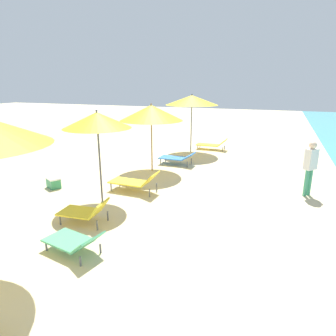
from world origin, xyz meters
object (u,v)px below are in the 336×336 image
object	(u,v)px
lounger_third_shoreside	(135,181)
person_walking_near	(311,163)
umbrella_fourth	(151,113)
cooler_box	(54,183)
lounger_fourth_shoreside	(177,157)
lounger_third_inland	(85,211)
lounger_farthest_shoreside	(212,144)
lounger_second_shoreside	(74,241)
umbrella_third	(97,120)
umbrella_farthest	(192,100)

from	to	relation	value
lounger_third_shoreside	person_walking_near	xyz separation A→B (m)	(4.98, 1.55, 0.67)
umbrella_fourth	cooler_box	distance (m)	4.18
lounger_fourth_shoreside	lounger_third_inland	bearing A→B (deg)	86.91
person_walking_near	lounger_fourth_shoreside	bearing A→B (deg)	-161.43
lounger_third_inland	person_walking_near	bearing A→B (deg)	-147.60
person_walking_near	cooler_box	xyz separation A→B (m)	(-7.61, -2.19, -0.83)
lounger_farthest_shoreside	person_walking_near	bearing A→B (deg)	127.74
lounger_second_shoreside	person_walking_near	xyz separation A→B (m)	(4.54, 5.08, 0.75)
lounger_second_shoreside	lounger_farthest_shoreside	xyz separation A→B (m)	(0.46, 10.35, 0.02)
lounger_second_shoreside	lounger_third_shoreside	xyz separation A→B (m)	(-0.44, 3.52, 0.08)
lounger_third_shoreside	lounger_second_shoreside	bearing A→B (deg)	98.37
lounger_fourth_shoreside	person_walking_near	xyz separation A→B (m)	(4.80, -1.92, 0.70)
umbrella_third	person_walking_near	distance (m)	6.23
lounger_third_inland	umbrella_third	bearing A→B (deg)	-78.85
lounger_farthest_shoreside	umbrella_fourth	bearing A→B (deg)	73.62
lounger_fourth_shoreside	umbrella_farthest	distance (m)	3.26
lounger_third_shoreside	cooler_box	bearing A→B (deg)	14.80
lounger_second_shoreside	lounger_fourth_shoreside	bearing A→B (deg)	-76.92
lounger_third_inland	umbrella_fourth	distance (m)	5.02
umbrella_third	lounger_farthest_shoreside	world-z (taller)	umbrella_third
umbrella_third	cooler_box	bearing A→B (deg)	168.72
lounger_second_shoreside	umbrella_third	distance (m)	3.36
lounger_second_shoreside	umbrella_fourth	xyz separation A→B (m)	(-0.87, 5.80, 1.96)
umbrella_fourth	lounger_fourth_shoreside	xyz separation A→B (m)	(0.61, 1.20, -1.92)
lounger_third_inland	umbrella_fourth	world-z (taller)	umbrella_fourth
umbrella_third	umbrella_fourth	world-z (taller)	umbrella_third
umbrella_third	lounger_third_shoreside	world-z (taller)	umbrella_third
umbrella_third	cooler_box	world-z (taller)	umbrella_third
lounger_third_shoreside	lounger_fourth_shoreside	size ratio (longest dim) A/B	1.08
lounger_third_shoreside	lounger_fourth_shoreside	bearing A→B (deg)	-91.72
umbrella_third	cooler_box	size ratio (longest dim) A/B	4.59
umbrella_third	lounger_fourth_shoreside	xyz separation A→B (m)	(0.70, 4.52, -2.01)
lounger_third_inland	umbrella_farthest	xyz separation A→B (m)	(0.19, 8.23, 2.19)
lounger_second_shoreside	lounger_third_inland	distance (m)	1.31
lounger_third_inland	umbrella_farthest	distance (m)	8.52
person_walking_near	cooler_box	bearing A→B (deg)	-123.61
lounger_third_shoreside	person_walking_near	bearing A→B (deg)	-161.41
umbrella_farthest	lounger_farthest_shoreside	bearing A→B (deg)	47.83
lounger_third_inland	lounger_farthest_shoreside	bearing A→B (deg)	-101.41
umbrella_third	umbrella_fourth	bearing A→B (deg)	88.44
umbrella_third	person_walking_near	world-z (taller)	umbrella_third
umbrella_fourth	umbrella_farthest	size ratio (longest dim) A/B	0.92
umbrella_fourth	lounger_third_shoreside	bearing A→B (deg)	-79.23
lounger_third_inland	person_walking_near	distance (m)	6.49
umbrella_third	lounger_fourth_shoreside	distance (m)	5.00
lounger_fourth_shoreside	lounger_farthest_shoreside	bearing A→B (deg)	-101.95
umbrella_fourth	person_walking_near	distance (m)	5.60
lounger_second_shoreside	lounger_third_shoreside	size ratio (longest dim) A/B	0.85
umbrella_fourth	person_walking_near	xyz separation A→B (m)	(5.42, -0.72, -1.21)
lounger_second_shoreside	lounger_third_inland	bearing A→B (deg)	-52.38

